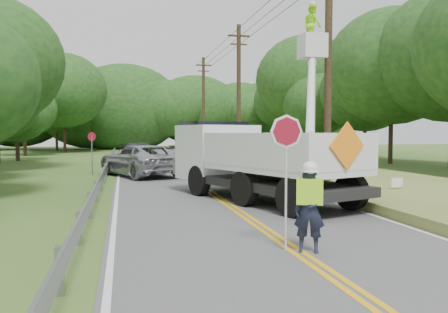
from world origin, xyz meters
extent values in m
plane|color=#305B22|center=(0.00, 0.00, 0.00)|extent=(140.00, 140.00, 0.00)
cube|color=#515154|center=(0.00, 14.00, 0.01)|extent=(7.20, 96.00, 0.02)
cube|color=#EEAB13|center=(-0.10, 14.00, 0.02)|extent=(0.12, 96.00, 0.00)
cube|color=#EEAB13|center=(0.10, 14.00, 0.02)|extent=(0.12, 96.00, 0.00)
cube|color=silver|center=(-3.45, 14.00, 0.02)|extent=(0.12, 96.00, 0.00)
cube|color=silver|center=(3.45, 14.00, 0.02)|extent=(0.12, 96.00, 0.00)
cube|color=gray|center=(-4.10, -2.00, 0.35)|extent=(0.12, 0.14, 0.70)
cube|color=gray|center=(-4.10, 1.00, 0.35)|extent=(0.12, 0.14, 0.70)
cube|color=gray|center=(-4.10, 4.00, 0.35)|extent=(0.12, 0.14, 0.70)
cube|color=gray|center=(-4.10, 7.00, 0.35)|extent=(0.12, 0.14, 0.70)
cube|color=gray|center=(-4.10, 10.00, 0.35)|extent=(0.12, 0.14, 0.70)
cube|color=gray|center=(-4.10, 13.00, 0.35)|extent=(0.12, 0.14, 0.70)
cube|color=gray|center=(-4.10, 16.00, 0.35)|extent=(0.12, 0.14, 0.70)
cube|color=gray|center=(-4.10, 19.00, 0.35)|extent=(0.12, 0.14, 0.70)
cube|color=gray|center=(-4.10, 22.00, 0.35)|extent=(0.12, 0.14, 0.70)
cube|color=gray|center=(-4.10, 25.00, 0.35)|extent=(0.12, 0.14, 0.70)
cube|color=gray|center=(-4.10, 28.00, 0.35)|extent=(0.12, 0.14, 0.70)
cube|color=gray|center=(-4.10, 31.00, 0.35)|extent=(0.12, 0.14, 0.70)
cube|color=gray|center=(-4.10, 34.00, 0.35)|extent=(0.12, 0.14, 0.70)
cube|color=gray|center=(-4.10, 37.00, 0.35)|extent=(0.12, 0.14, 0.70)
cube|color=gray|center=(-4.00, 15.00, 0.60)|extent=(0.05, 48.00, 0.34)
cylinder|color=black|center=(5.00, 9.00, 5.00)|extent=(0.30, 0.30, 10.00)
cylinder|color=black|center=(5.00, 24.00, 5.00)|extent=(0.30, 0.30, 10.00)
cube|color=black|center=(5.00, 24.00, 9.20)|extent=(1.60, 0.12, 0.12)
cube|color=black|center=(5.00, 24.00, 8.60)|extent=(1.20, 0.10, 0.10)
cylinder|color=black|center=(5.00, 39.00, 5.00)|extent=(0.30, 0.30, 10.00)
cube|color=black|center=(5.00, 39.00, 9.20)|extent=(1.60, 0.12, 0.12)
cube|color=black|center=(5.00, 39.00, 8.60)|extent=(1.20, 0.10, 0.10)
cylinder|color=black|center=(4.30, 17.50, 9.10)|extent=(0.03, 43.00, 0.03)
cylinder|color=black|center=(5.00, 17.50, 9.10)|extent=(0.03, 43.00, 0.03)
cylinder|color=black|center=(5.70, 17.50, 9.10)|extent=(0.03, 43.00, 0.03)
cube|color=olive|center=(7.10, 14.00, 0.15)|extent=(7.00, 96.00, 0.30)
cylinder|color=#332319|center=(-11.48, 31.10, 1.09)|extent=(0.32, 0.32, 2.18)
ellipsoid|color=#163F18|center=(-11.48, 31.10, 3.76)|extent=(5.10, 5.10, 4.48)
cylinder|color=#332319|center=(-12.50, 39.32, 1.32)|extent=(0.32, 0.32, 2.63)
ellipsoid|color=#163F18|center=(-12.50, 39.32, 4.54)|extent=(6.15, 6.15, 5.41)
cylinder|color=#332319|center=(-9.55, 45.58, 2.01)|extent=(0.32, 0.32, 4.01)
ellipsoid|color=#163F18|center=(-9.55, 45.58, 6.91)|extent=(9.36, 9.36, 8.24)
cylinder|color=#332319|center=(-10.98, 50.01, 1.65)|extent=(0.32, 0.32, 3.31)
ellipsoid|color=#163F18|center=(-10.98, 50.01, 5.70)|extent=(7.72, 7.72, 6.79)
cylinder|color=#332319|center=(15.70, 21.50, 2.03)|extent=(0.32, 0.32, 4.06)
ellipsoid|color=#163F18|center=(15.70, 21.50, 6.98)|extent=(9.46, 9.46, 8.33)
cylinder|color=#332319|center=(17.25, 27.95, 1.68)|extent=(0.32, 0.32, 3.36)
ellipsoid|color=#163F18|center=(17.25, 27.95, 5.79)|extent=(7.85, 7.85, 6.91)
cylinder|color=#332319|center=(15.21, 33.06, 1.48)|extent=(0.32, 0.32, 2.96)
ellipsoid|color=#163F18|center=(15.21, 33.06, 5.10)|extent=(6.92, 6.92, 6.09)
cylinder|color=#332319|center=(15.29, 36.48, 2.22)|extent=(0.32, 0.32, 4.45)
ellipsoid|color=#163F18|center=(15.29, 36.48, 7.66)|extent=(10.38, 10.38, 9.14)
cylinder|color=#332319|center=(15.55, 42.52, 1.71)|extent=(0.32, 0.32, 3.42)
ellipsoid|color=#163F18|center=(15.55, 42.52, 5.89)|extent=(7.99, 7.99, 7.03)
cylinder|color=#332319|center=(13.15, 48.20, 1.33)|extent=(0.32, 0.32, 2.67)
ellipsoid|color=#163F18|center=(13.15, 48.20, 4.59)|extent=(6.22, 6.22, 5.47)
ellipsoid|color=#163F18|center=(-17.04, 57.94, 5.50)|extent=(13.88, 10.41, 10.41)
ellipsoid|color=#163F18|center=(-12.14, 57.28, 5.50)|extent=(10.12, 7.59, 7.59)
ellipsoid|color=#163F18|center=(-7.32, 56.41, 5.50)|extent=(14.45, 10.84, 10.84)
ellipsoid|color=#163F18|center=(-2.99, 56.15, 5.50)|extent=(16.13, 12.10, 12.10)
ellipsoid|color=#163F18|center=(2.46, 54.40, 5.50)|extent=(10.28, 7.71, 7.71)
ellipsoid|color=#163F18|center=(7.06, 57.79, 5.50)|extent=(13.22, 9.92, 9.92)
ellipsoid|color=#163F18|center=(13.51, 56.98, 5.50)|extent=(10.71, 8.03, 8.03)
ellipsoid|color=#163F18|center=(17.44, 56.09, 5.50)|extent=(11.03, 8.27, 8.27)
ellipsoid|color=#163F18|center=(22.13, 54.07, 5.50)|extent=(13.71, 10.29, 10.29)
imported|color=#191E33|center=(0.22, -0.60, 0.82)|extent=(0.69, 0.58, 1.60)
cube|color=#94E21B|center=(0.22, -0.60, 1.18)|extent=(0.57, 0.47, 0.48)
ellipsoid|color=white|center=(0.22, -0.60, 1.63)|extent=(0.30, 0.30, 0.24)
cylinder|color=#B7B7B7|center=(-0.17, -0.38, 1.14)|extent=(0.04, 0.04, 2.23)
cylinder|color=maroon|center=(-0.17, -0.38, 2.31)|extent=(0.64, 0.04, 0.64)
cylinder|color=black|center=(1.20, 2.88, 0.56)|extent=(0.69, 1.13, 1.08)
cylinder|color=black|center=(3.31, 3.66, 0.56)|extent=(0.69, 1.13, 1.08)
cylinder|color=black|center=(0.42, 4.99, 0.56)|extent=(0.69, 1.13, 1.08)
cylinder|color=black|center=(2.53, 5.77, 0.56)|extent=(0.69, 1.13, 1.08)
cylinder|color=black|center=(-0.56, 7.63, 0.56)|extent=(0.69, 1.13, 1.08)
cylinder|color=black|center=(1.55, 8.41, 0.56)|extent=(0.69, 1.13, 1.08)
cube|color=black|center=(1.36, 5.70, 0.64)|extent=(4.72, 7.57, 0.28)
cube|color=white|center=(1.63, 4.96, 1.20)|extent=(4.22, 5.75, 0.25)
cube|color=white|center=(0.44, 4.52, 1.76)|extent=(1.86, 4.88, 1.01)
cube|color=white|center=(2.82, 5.40, 1.76)|extent=(1.86, 4.88, 1.01)
cube|color=white|center=(2.52, 2.56, 1.76)|extent=(2.45, 0.96, 1.01)
cube|color=white|center=(0.30, 8.55, 1.54)|extent=(3.12, 2.88, 2.03)
cube|color=black|center=(0.22, 8.76, 2.27)|extent=(2.62, 2.15, 0.84)
cube|color=white|center=(2.06, 3.80, 1.76)|extent=(1.30, 1.30, 0.90)
cube|color=white|center=(4.30, 9.00, 5.74)|extent=(0.96, 0.96, 0.96)
imported|color=#94E21B|center=(4.30, 9.00, 6.59)|extent=(0.62, 0.80, 1.65)
cube|color=orange|center=(2.55, 2.48, 1.93)|extent=(1.21, 0.48, 1.27)
imported|color=#A6A8AD|center=(-2.34, 15.70, 0.83)|extent=(4.75, 6.42, 1.62)
imported|color=#323338|center=(-2.12, 24.29, 0.79)|extent=(3.11, 5.64, 1.55)
cylinder|color=gray|center=(-4.85, 17.13, 1.08)|extent=(0.06, 0.06, 2.15)
cylinder|color=maroon|center=(-4.85, 17.13, 2.05)|extent=(0.44, 0.27, 0.49)
cube|color=white|center=(6.17, 5.80, 0.53)|extent=(0.48, 0.07, 0.33)
cylinder|color=gray|center=(5.98, 5.80, 0.24)|extent=(0.02, 0.02, 0.48)
cylinder|color=gray|center=(6.36, 5.80, 0.24)|extent=(0.02, 0.02, 0.48)
camera|label=1|loc=(-3.21, -8.76, 2.29)|focal=37.31mm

